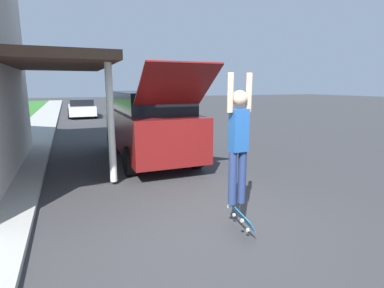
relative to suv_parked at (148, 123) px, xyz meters
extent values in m
plane|color=#333335|center=(-0.28, -4.94, -1.14)|extent=(120.00, 120.00, 0.00)
cube|color=#9E9E99|center=(-3.88, 1.06, -1.09)|extent=(1.80, 80.00, 0.10)
cube|color=#4C3328|center=(-2.52, -0.33, 1.74)|extent=(2.60, 5.27, 0.20)
cylinder|color=silver|center=(-1.42, -2.21, 0.29)|extent=(0.16, 0.16, 2.70)
cube|color=maroon|center=(0.00, -0.02, -0.22)|extent=(1.94, 5.18, 1.17)
cube|color=black|center=(0.00, 0.11, 0.67)|extent=(1.79, 4.04, 0.59)
cylinder|color=black|center=(-0.93, 1.59, -0.76)|extent=(0.24, 0.75, 0.75)
cylinder|color=black|center=(0.93, 1.59, -0.76)|extent=(0.24, 0.75, 0.75)
cylinder|color=black|center=(-0.93, -1.62, -0.76)|extent=(0.24, 0.75, 0.75)
cylinder|color=black|center=(0.93, -1.62, -0.76)|extent=(0.24, 0.75, 0.75)
cube|color=maroon|center=(0.00, -2.66, 1.16)|extent=(1.71, 1.33, 0.94)
cube|color=silver|center=(-1.35, 14.53, -0.61)|extent=(1.79, 4.17, 0.64)
cube|color=black|center=(-1.35, 14.43, -0.06)|extent=(1.58, 2.17, 0.47)
cylinder|color=black|center=(-2.22, 15.78, -0.82)|extent=(0.20, 0.62, 0.62)
cylinder|color=black|center=(-0.49, 15.78, -0.82)|extent=(0.20, 0.62, 0.62)
cylinder|color=black|center=(-2.22, 13.28, -0.82)|extent=(0.20, 0.62, 0.62)
cylinder|color=black|center=(-0.49, 13.28, -0.82)|extent=(0.20, 0.62, 0.62)
cylinder|color=navy|center=(0.00, -5.23, -0.28)|extent=(0.13, 0.13, 0.85)
cylinder|color=navy|center=(0.17, -5.23, -0.28)|extent=(0.13, 0.13, 0.85)
cube|color=#1E4C93|center=(0.09, -5.23, 0.48)|extent=(0.25, 0.20, 0.65)
sphere|color=tan|center=(0.09, -5.23, 0.96)|extent=(0.24, 0.24, 0.24)
cylinder|color=tan|center=(-0.07, -5.23, 1.04)|extent=(0.09, 0.09, 0.58)
cylinder|color=tan|center=(0.25, -5.23, 1.04)|extent=(0.09, 0.09, 0.58)
cube|color=#236B99|center=(0.08, -5.39, -0.84)|extent=(0.20, 0.78, 0.24)
cylinder|color=silver|center=(0.00, -5.14, -0.78)|extent=(0.03, 0.06, 0.06)
cylinder|color=silver|center=(0.10, -5.14, -0.94)|extent=(0.03, 0.06, 0.06)
cylinder|color=silver|center=(-0.05, -5.62, -0.81)|extent=(0.03, 0.06, 0.06)
cylinder|color=silver|center=(0.05, -5.62, -0.97)|extent=(0.03, 0.06, 0.06)
camera|label=1|loc=(-2.30, -9.13, 1.14)|focal=28.00mm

